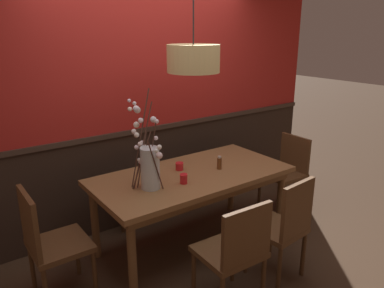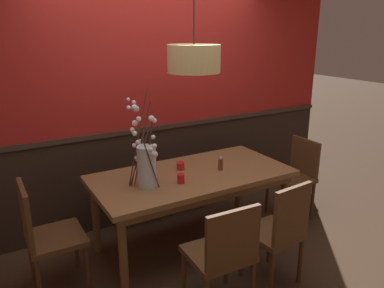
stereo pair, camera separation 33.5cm
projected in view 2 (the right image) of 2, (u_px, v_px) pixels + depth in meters
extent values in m
plane|color=#422D1E|center=(192.00, 245.00, 3.76)|extent=(24.00, 24.00, 0.00)
cube|color=#2D2119|center=(156.00, 171.00, 4.29)|extent=(4.68, 0.12, 1.01)
cube|color=#3E2E24|center=(155.00, 127.00, 4.12)|extent=(4.68, 0.14, 0.05)
cube|color=#B2231E|center=(152.00, 39.00, 3.85)|extent=(4.68, 0.12, 1.89)
cube|color=olive|center=(192.00, 176.00, 3.54)|extent=(1.85, 0.92, 0.05)
cube|color=brown|center=(192.00, 182.00, 3.56)|extent=(1.75, 0.81, 0.08)
cylinder|color=brown|center=(123.00, 257.00, 2.94)|extent=(0.07, 0.07, 0.72)
cylinder|color=brown|center=(283.00, 208.00, 3.75)|extent=(0.07, 0.07, 0.72)
cylinder|color=brown|center=(96.00, 217.00, 3.56)|extent=(0.07, 0.07, 0.72)
cylinder|color=brown|center=(238.00, 182.00, 4.36)|extent=(0.07, 0.07, 0.72)
cube|color=brown|center=(180.00, 169.00, 4.45)|extent=(0.48, 0.45, 0.04)
cube|color=brown|center=(173.00, 144.00, 4.53)|extent=(0.44, 0.06, 0.47)
cylinder|color=#492F1A|center=(202.00, 191.00, 4.46)|extent=(0.04, 0.04, 0.45)
cylinder|color=#492F1A|center=(171.00, 198.00, 4.28)|extent=(0.04, 0.04, 0.45)
cylinder|color=#492F1A|center=(188.00, 180.00, 4.76)|extent=(0.04, 0.04, 0.45)
cylinder|color=#492F1A|center=(159.00, 186.00, 4.59)|extent=(0.04, 0.04, 0.45)
cube|color=brown|center=(56.00, 238.00, 3.04)|extent=(0.43, 0.45, 0.04)
cube|color=brown|center=(26.00, 215.00, 2.87)|extent=(0.04, 0.43, 0.47)
cylinder|color=#492F1A|center=(76.00, 245.00, 3.36)|extent=(0.04, 0.04, 0.43)
cylinder|color=#492F1A|center=(88.00, 269.00, 3.03)|extent=(0.04, 0.04, 0.43)
cylinder|color=#492F1A|center=(31.00, 258.00, 3.18)|extent=(0.04, 0.04, 0.43)
cylinder|color=#492F1A|center=(39.00, 284.00, 2.86)|extent=(0.04, 0.04, 0.43)
cube|color=brown|center=(218.00, 253.00, 2.83)|extent=(0.47, 0.44, 0.04)
cube|color=brown|center=(233.00, 238.00, 2.60)|extent=(0.44, 0.05, 0.42)
cylinder|color=#492F1A|center=(184.00, 275.00, 2.97)|extent=(0.04, 0.04, 0.43)
cylinder|color=#492F1A|center=(226.00, 261.00, 3.14)|extent=(0.04, 0.04, 0.43)
cylinder|color=#492F1A|center=(252.00, 286.00, 2.84)|extent=(0.04, 0.04, 0.43)
cube|color=brown|center=(272.00, 233.00, 3.13)|extent=(0.44, 0.44, 0.04)
cube|color=brown|center=(292.00, 214.00, 2.91)|extent=(0.38, 0.07, 0.46)
cylinder|color=#492F1A|center=(241.00, 254.00, 3.24)|extent=(0.04, 0.04, 0.42)
cylinder|color=#492F1A|center=(270.00, 242.00, 3.43)|extent=(0.04, 0.04, 0.42)
cylinder|color=#492F1A|center=(271.00, 275.00, 2.97)|extent=(0.04, 0.04, 0.42)
cylinder|color=#492F1A|center=(300.00, 260.00, 3.16)|extent=(0.04, 0.04, 0.42)
cube|color=brown|center=(136.00, 179.00, 4.17)|extent=(0.46, 0.44, 0.04)
cube|color=brown|center=(129.00, 152.00, 4.25)|extent=(0.42, 0.05, 0.48)
cylinder|color=#492F1A|center=(159.00, 202.00, 4.18)|extent=(0.04, 0.04, 0.44)
cylinder|color=#492F1A|center=(126.00, 210.00, 4.00)|extent=(0.04, 0.04, 0.44)
cylinder|color=#492F1A|center=(147.00, 190.00, 4.48)|extent=(0.04, 0.04, 0.44)
cylinder|color=#492F1A|center=(115.00, 197.00, 4.31)|extent=(0.04, 0.04, 0.44)
cube|color=brown|center=(291.00, 178.00, 4.21)|extent=(0.41, 0.43, 0.04)
cube|color=brown|center=(305.00, 157.00, 4.23)|extent=(0.05, 0.40, 0.40)
cylinder|color=#492F1A|center=(289.00, 208.00, 4.05)|extent=(0.04, 0.04, 0.44)
cylinder|color=#492F1A|center=(267.00, 195.00, 4.36)|extent=(0.04, 0.04, 0.44)
cylinder|color=#492F1A|center=(312.00, 201.00, 4.21)|extent=(0.04, 0.04, 0.44)
cylinder|color=#492F1A|center=(290.00, 189.00, 4.52)|extent=(0.04, 0.04, 0.44)
cylinder|color=silver|center=(147.00, 167.00, 3.19)|extent=(0.16, 0.16, 0.36)
cylinder|color=silver|center=(147.00, 182.00, 3.23)|extent=(0.14, 0.14, 0.08)
cylinder|color=#472D23|center=(139.00, 158.00, 3.23)|extent=(0.14, 0.06, 0.47)
sphere|color=white|center=(137.00, 160.00, 3.22)|extent=(0.03, 0.03, 0.03)
sphere|color=white|center=(136.00, 158.00, 3.20)|extent=(0.03, 0.03, 0.03)
sphere|color=white|center=(138.00, 142.00, 3.20)|extent=(0.04, 0.04, 0.04)
sphere|color=white|center=(135.00, 133.00, 3.21)|extent=(0.04, 0.04, 0.04)
cylinder|color=#472D23|center=(149.00, 152.00, 3.21)|extent=(0.03, 0.15, 0.57)
sphere|color=white|center=(153.00, 137.00, 3.17)|extent=(0.04, 0.04, 0.04)
sphere|color=white|center=(148.00, 153.00, 3.20)|extent=(0.04, 0.04, 0.04)
sphere|color=white|center=(154.00, 120.00, 3.20)|extent=(0.04, 0.04, 0.04)
sphere|color=white|center=(151.00, 118.00, 3.19)|extent=(0.05, 0.05, 0.05)
sphere|color=white|center=(149.00, 152.00, 3.20)|extent=(0.04, 0.04, 0.04)
cylinder|color=#472D23|center=(141.00, 143.00, 3.22)|extent=(0.24, 0.07, 0.71)
sphere|color=white|center=(128.00, 99.00, 3.18)|extent=(0.03, 0.03, 0.03)
sphere|color=white|center=(141.00, 145.00, 3.24)|extent=(0.05, 0.05, 0.05)
sphere|color=white|center=(140.00, 141.00, 3.24)|extent=(0.04, 0.04, 0.04)
sphere|color=white|center=(134.00, 102.00, 3.23)|extent=(0.03, 0.03, 0.03)
sphere|color=white|center=(135.00, 123.00, 3.22)|extent=(0.05, 0.05, 0.05)
sphere|color=white|center=(129.00, 108.00, 3.19)|extent=(0.04, 0.04, 0.04)
cylinder|color=#472D23|center=(138.00, 137.00, 3.20)|extent=(0.22, 0.04, 0.83)
sphere|color=white|center=(136.00, 109.00, 3.19)|extent=(0.06, 0.06, 0.06)
sphere|color=white|center=(134.00, 107.00, 3.16)|extent=(0.05, 0.05, 0.05)
sphere|color=white|center=(139.00, 119.00, 3.17)|extent=(0.05, 0.05, 0.05)
cylinder|color=#472D23|center=(139.00, 158.00, 3.21)|extent=(0.20, 0.01, 0.47)
sphere|color=white|center=(140.00, 161.00, 3.19)|extent=(0.05, 0.05, 0.05)
sphere|color=white|center=(134.00, 145.00, 3.22)|extent=(0.04, 0.04, 0.04)
sphere|color=white|center=(142.00, 159.00, 3.21)|extent=(0.04, 0.04, 0.04)
sphere|color=white|center=(139.00, 146.00, 3.20)|extent=(0.03, 0.03, 0.03)
sphere|color=white|center=(132.00, 130.00, 3.21)|extent=(0.04, 0.04, 0.04)
cylinder|color=#472D23|center=(151.00, 164.00, 3.11)|extent=(0.15, 0.01, 0.46)
sphere|color=white|center=(155.00, 155.00, 3.07)|extent=(0.05, 0.05, 0.05)
sphere|color=white|center=(155.00, 154.00, 3.07)|extent=(0.05, 0.05, 0.05)
sphere|color=white|center=(151.00, 150.00, 2.99)|extent=(0.03, 0.03, 0.03)
sphere|color=white|center=(154.00, 146.00, 3.04)|extent=(0.04, 0.04, 0.04)
cylinder|color=red|center=(181.00, 166.00, 3.61)|extent=(0.07, 0.07, 0.07)
torus|color=red|center=(180.00, 163.00, 3.60)|extent=(0.08, 0.08, 0.01)
cylinder|color=silver|center=(181.00, 167.00, 3.62)|extent=(0.05, 0.05, 0.04)
cylinder|color=red|center=(181.00, 178.00, 3.30)|extent=(0.06, 0.06, 0.09)
torus|color=red|center=(181.00, 174.00, 3.28)|extent=(0.07, 0.07, 0.01)
cylinder|color=silver|center=(181.00, 180.00, 3.30)|extent=(0.05, 0.05, 0.04)
cylinder|color=brown|center=(221.00, 164.00, 3.60)|extent=(0.05, 0.05, 0.11)
cylinder|color=beige|center=(221.00, 158.00, 3.58)|extent=(0.03, 0.03, 0.02)
cylinder|color=tan|center=(194.00, 59.00, 3.26)|extent=(0.46, 0.46, 0.24)
sphere|color=#F9EAB7|center=(194.00, 63.00, 3.27)|extent=(0.14, 0.14, 0.14)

